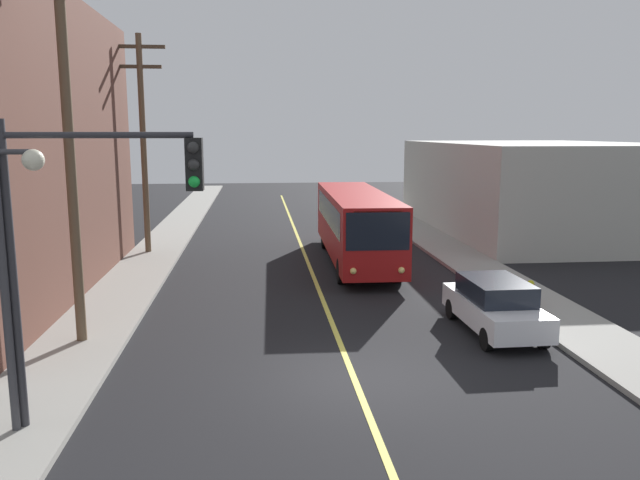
{
  "coord_description": "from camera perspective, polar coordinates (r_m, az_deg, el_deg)",
  "views": [
    {
      "loc": [
        -2.27,
        -14.24,
        5.91
      ],
      "look_at": [
        0.0,
        8.38,
        2.0
      ],
      "focal_mm": 35.34,
      "sensor_mm": 36.0,
      "label": 1
    }
  ],
  "objects": [
    {
      "name": "traffic_signal_left_corner",
      "position": [
        12.73,
        -19.97,
        1.94
      ],
      "size": [
        3.75,
        0.48,
        6.0
      ],
      "color": "#2D2D33",
      "rests_on": "sidewalk_left"
    },
    {
      "name": "parked_car_white",
      "position": [
        19.46,
        15.54,
        -5.7
      ],
      "size": [
        1.88,
        4.43,
        1.62
      ],
      "color": "silver",
      "rests_on": "ground"
    },
    {
      "name": "lane_stripe_center",
      "position": [
        29.92,
        -1.27,
        -1.63
      ],
      "size": [
        0.16,
        60.0,
        0.01
      ],
      "primitive_type": "cube",
      "color": "#D8CC4C",
      "rests_on": "ground"
    },
    {
      "name": "sidewalk_left",
      "position": [
        25.42,
        -16.91,
        -3.94
      ],
      "size": [
        2.5,
        90.0,
        0.15
      ],
      "primitive_type": "cube",
      "color": "gray",
      "rests_on": "ground"
    },
    {
      "name": "fire_hydrant",
      "position": [
        22.44,
        18.49,
        -4.48
      ],
      "size": [
        0.44,
        0.26,
        0.84
      ],
      "color": "red",
      "rests_on": "sidewalk_right"
    },
    {
      "name": "city_bus",
      "position": [
        28.83,
        3.25,
        1.58
      ],
      "size": [
        2.81,
        12.2,
        3.2
      ],
      "color": "maroon",
      "rests_on": "ground"
    },
    {
      "name": "utility_pole_near",
      "position": [
        18.22,
        -21.85,
        9.43
      ],
      "size": [
        2.4,
        0.28,
        10.72
      ],
      "color": "brown",
      "rests_on": "sidewalk_left"
    },
    {
      "name": "sidewalk_right",
      "position": [
        26.69,
        15.35,
        -3.22
      ],
      "size": [
        2.5,
        90.0,
        0.15
      ],
      "primitive_type": "cube",
      "color": "gray",
      "rests_on": "ground"
    },
    {
      "name": "building_right_warehouse",
      "position": [
        40.09,
        19.07,
        4.55
      ],
      "size": [
        12.0,
        18.49,
        5.29
      ],
      "color": "#B2B2A8",
      "rests_on": "ground"
    },
    {
      "name": "street_lamp_left",
      "position": [
        13.1,
        -26.0,
        -0.75
      ],
      "size": [
        0.98,
        0.4,
        5.5
      ],
      "color": "#38383D",
      "rests_on": "sidewalk_left"
    },
    {
      "name": "ground_plane",
      "position": [
        15.58,
        3.15,
        -12.54
      ],
      "size": [
        120.0,
        120.0,
        0.0
      ],
      "primitive_type": "plane",
      "color": "black"
    },
    {
      "name": "utility_pole_mid",
      "position": [
        31.34,
        -15.74,
        9.17
      ],
      "size": [
        2.4,
        0.28,
        10.26
      ],
      "color": "brown",
      "rests_on": "sidewalk_left"
    }
  ]
}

